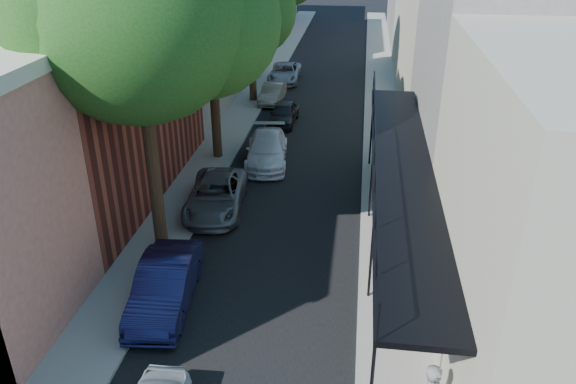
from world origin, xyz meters
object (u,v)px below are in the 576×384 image
(parked_car_c, at_px, (216,195))
(parked_car_b, at_px, (165,285))
(parked_car_d, at_px, (267,150))
(parked_car_e, at_px, (283,113))
(oak_near, at_px, (153,11))
(oak_mid, at_px, (219,2))
(parked_car_g, at_px, (285,73))
(parked_car_f, at_px, (272,94))

(parked_car_c, bearing_deg, parked_car_b, -95.31)
(parked_car_d, relative_size, parked_car_e, 1.31)
(oak_near, bearing_deg, parked_car_b, -77.05)
(parked_car_b, relative_size, parked_car_c, 0.95)
(parked_car_d, xyz_separation_m, parked_car_e, (0.00, 5.50, -0.07))
(parked_car_b, relative_size, parked_car_d, 0.95)
(parked_car_c, distance_m, parked_car_d, 4.94)
(oak_near, height_order, oak_mid, oak_near)
(parked_car_e, height_order, parked_car_g, parked_car_g)
(parked_car_b, distance_m, parked_car_e, 16.35)
(parked_car_b, height_order, parked_car_g, parked_car_b)
(oak_near, xyz_separation_m, parked_car_b, (0.77, -3.34, -7.18))
(oak_near, distance_m, oak_mid, 8.01)
(oak_mid, height_order, parked_car_e, oak_mid)
(parked_car_c, relative_size, parked_car_g, 1.03)
(parked_car_d, distance_m, parked_car_e, 5.50)
(oak_mid, xyz_separation_m, parked_car_g, (0.91, 13.56, -6.45))
(parked_car_d, distance_m, parked_car_g, 14.10)
(oak_near, distance_m, parked_car_e, 15.00)
(oak_mid, bearing_deg, parked_car_e, 68.00)
(parked_car_c, distance_m, parked_car_f, 14.01)
(oak_mid, bearing_deg, parked_car_d, -13.95)
(parked_car_f, bearing_deg, parked_car_e, -69.39)
(parked_car_g, bearing_deg, oak_near, -93.08)
(oak_mid, height_order, parked_car_d, oak_mid)
(parked_car_e, bearing_deg, parked_car_f, 109.88)
(oak_near, distance_m, parked_car_b, 7.95)
(parked_car_f, height_order, parked_car_g, parked_car_g)
(parked_car_d, bearing_deg, parked_car_f, 91.14)
(oak_mid, xyz_separation_m, parked_car_b, (0.82, -11.31, -6.35))
(oak_near, bearing_deg, parked_car_c, 73.98)
(parked_car_c, xyz_separation_m, parked_car_e, (1.20, 10.29, -0.04))
(oak_near, height_order, parked_car_e, oak_near)
(oak_near, relative_size, parked_car_g, 2.63)
(oak_mid, bearing_deg, parked_car_b, -85.86)
(parked_car_d, xyz_separation_m, parked_car_g, (-1.10, 14.06, -0.05))
(parked_car_e, relative_size, parked_car_f, 1.02)
(parked_car_b, bearing_deg, parked_car_c, 84.52)
(parked_car_f, bearing_deg, parked_car_b, -87.30)
(parked_car_b, height_order, parked_car_d, parked_car_b)
(parked_car_d, bearing_deg, parked_car_g, 88.21)
(parked_car_d, bearing_deg, parked_car_c, -110.33)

